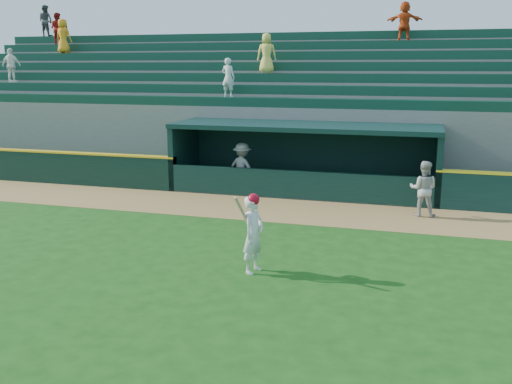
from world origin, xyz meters
TOP-DOWN VIEW (x-y plane):
  - ground at (0.00, 0.00)m, footprint 120.00×120.00m
  - warning_track at (0.00, 4.90)m, footprint 40.00×3.00m
  - dugout_player_front at (4.15, 5.40)m, footprint 0.86×0.69m
  - dugout_player_inside at (-2.12, 7.10)m, footprint 1.30×0.99m
  - dugout at (0.00, 8.00)m, footprint 9.40×2.80m
  - stands at (-0.01, 12.57)m, footprint 34.50×6.25m
  - batter_at_plate at (0.59, -0.64)m, footprint 0.58×0.82m

SIDE VIEW (x-z plane):
  - ground at x=0.00m, z-range 0.00..0.00m
  - warning_track at x=0.00m, z-range 0.00..0.01m
  - dugout_player_front at x=4.15m, z-range 0.00..1.69m
  - dugout_player_inside at x=-2.12m, z-range 0.00..1.79m
  - batter_at_plate at x=0.59m, z-range 0.00..1.79m
  - dugout at x=0.00m, z-range 0.13..2.59m
  - stands at x=-0.01m, z-range -1.38..6.18m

